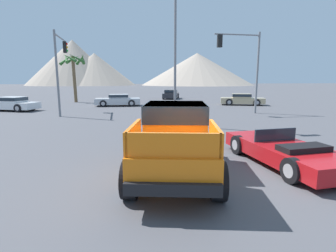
% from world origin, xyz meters
% --- Properties ---
extents(ground_plane, '(320.00, 320.00, 0.00)m').
position_xyz_m(ground_plane, '(0.00, 0.00, 0.00)').
color(ground_plane, '#4C4C51').
extents(orange_pickup_truck, '(3.07, 5.03, 1.94)m').
position_xyz_m(orange_pickup_truck, '(-0.12, 0.63, 1.08)').
color(orange_pickup_truck, orange).
rests_on(orange_pickup_truck, ground_plane).
extents(red_convertible_car, '(2.12, 4.58, 1.05)m').
position_xyz_m(red_convertible_car, '(3.41, 0.70, 0.42)').
color(red_convertible_car, '#B21419').
rests_on(red_convertible_car, ground_plane).
extents(parked_car_silver, '(4.52, 2.17, 1.17)m').
position_xyz_m(parked_car_silver, '(-1.60, 20.64, 0.60)').
color(parked_car_silver, '#B7BABF').
rests_on(parked_car_silver, ground_plane).
extents(parked_car_dark, '(3.04, 4.39, 1.23)m').
position_xyz_m(parked_car_dark, '(5.66, 29.37, 0.62)').
color(parked_car_dark, '#232328').
rests_on(parked_car_dark, ground_plane).
extents(parked_car_tan, '(4.73, 3.18, 1.19)m').
position_xyz_m(parked_car_tan, '(11.15, 19.12, 0.61)').
color(parked_car_tan, tan).
rests_on(parked_car_tan, ground_plane).
extents(parked_car_white, '(4.81, 3.36, 1.19)m').
position_xyz_m(parked_car_white, '(-10.56, 18.06, 0.61)').
color(parked_car_white, white).
rests_on(parked_car_white, ground_plane).
extents(traffic_light_main, '(0.38, 4.23, 6.00)m').
position_xyz_m(traffic_light_main, '(-5.76, 15.05, 4.21)').
color(traffic_light_main, slate).
rests_on(traffic_light_main, ground_plane).
extents(traffic_light_crosswalk, '(3.68, 0.38, 6.18)m').
position_xyz_m(traffic_light_crosswalk, '(7.71, 12.62, 4.29)').
color(traffic_light_crosswalk, slate).
rests_on(traffic_light_crosswalk, ground_plane).
extents(street_lamp_post, '(0.90, 0.24, 9.18)m').
position_xyz_m(street_lamp_post, '(1.56, 8.27, 5.39)').
color(street_lamp_post, slate).
rests_on(street_lamp_post, ground_plane).
extents(palm_tree_tall, '(3.04, 2.98, 5.65)m').
position_xyz_m(palm_tree_tall, '(-6.45, 26.00, 4.29)').
color(palm_tree_tall, brown).
rests_on(palm_tree_tall, ground_plane).
extents(distant_mountain_range, '(105.89, 58.29, 20.94)m').
position_xyz_m(distant_mountain_range, '(4.25, 121.81, 8.61)').
color(distant_mountain_range, gray).
rests_on(distant_mountain_range, ground_plane).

